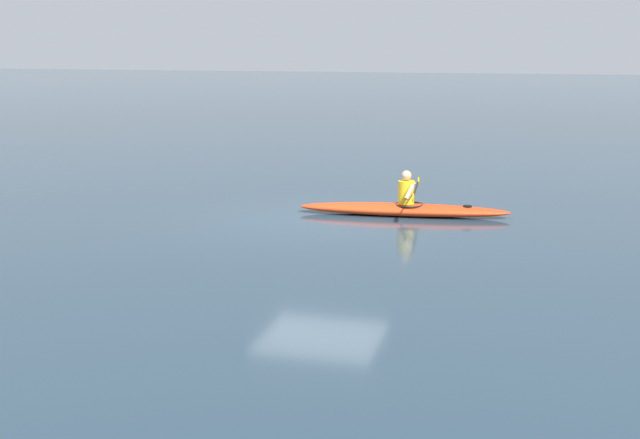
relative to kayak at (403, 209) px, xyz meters
name	(u,v)px	position (x,y,z in m)	size (l,w,h in m)	color
ground_plane	(321,221)	(1.51, 0.98, -0.13)	(160.00, 160.00, 0.00)	#233847
kayak	(403,209)	(0.00, 0.00, 0.00)	(4.44, 1.09, 0.25)	red
kayaker	(407,190)	(-0.07, -0.01, 0.42)	(0.50, 2.39, 0.70)	yellow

